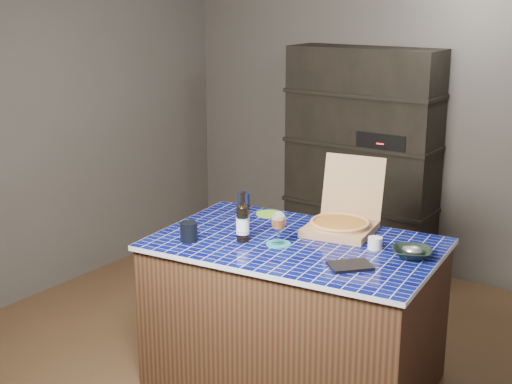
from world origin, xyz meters
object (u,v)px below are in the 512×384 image
Objects in this scene: dvd_case at (350,266)px; bowl at (412,253)px; wine_glass at (279,222)px; kitchen_island at (295,312)px; mead_bottle at (243,222)px; pizza_box at (341,222)px.

dvd_case is 1.03× the size of bowl.
wine_glass is 0.91× the size of bowl.
wine_glass is 0.88× the size of dvd_case.
kitchen_island is at bearing -159.41° from dvd_case.
dvd_case is at bearing -1.01° from mead_bottle.
pizza_box is at bearing 51.30° from mead_bottle.
bowl is at bearing 18.66° from mead_bottle.
mead_bottle is (-0.25, -0.16, 0.54)m from kitchen_island.
mead_bottle is at bearing -161.34° from bowl.
kitchen_island is 5.83× the size of mead_bottle.
bowl is (0.51, -0.17, -0.03)m from pizza_box.
mead_bottle is at bearing -137.81° from pizza_box.
wine_glass is (-0.18, -0.40, 0.07)m from pizza_box.
bowl reaches higher than kitchen_island.
mead_bottle reaches higher than dvd_case.
bowl is (0.88, 0.30, -0.09)m from mead_bottle.
kitchen_island is 8.09× the size of bowl.
mead_bottle is 1.53× the size of wine_glass.
mead_bottle is 1.35× the size of dvd_case.
kitchen_island is 0.57m from wine_glass.
wine_glass is 0.51m from dvd_case.
bowl is at bearing -27.34° from pizza_box.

